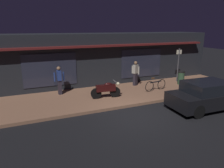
# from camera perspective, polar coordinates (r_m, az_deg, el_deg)

# --- Properties ---
(ground_plane) EXTENTS (60.00, 60.00, 0.00)m
(ground_plane) POSITION_cam_1_polar(r_m,az_deg,el_deg) (10.07, 6.65, -8.41)
(ground_plane) COLOR black
(sidewalk_slab) EXTENTS (18.00, 4.00, 0.15)m
(sidewalk_slab) POSITION_cam_1_polar(r_m,az_deg,el_deg) (12.55, -0.12, -3.09)
(sidewalk_slab) COLOR #8C6047
(sidewalk_slab) RESTS_ON ground_plane
(storefront_building) EXTENTS (18.00, 3.30, 3.60)m
(storefront_building) POSITION_cam_1_polar(r_m,az_deg,el_deg) (15.25, -5.15, 6.82)
(storefront_building) COLOR black
(storefront_building) RESTS_ON ground_plane
(motorcycle) EXTENTS (1.70, 0.55, 0.97)m
(motorcycle) POSITION_cam_1_polar(r_m,az_deg,el_deg) (11.74, -1.57, -1.47)
(motorcycle) COLOR black
(motorcycle) RESTS_ON sidewalk_slab
(bicycle_parked) EXTENTS (1.65, 0.42, 0.91)m
(bicycle_parked) POSITION_cam_1_polar(r_m,az_deg,el_deg) (13.46, 11.77, -0.23)
(bicycle_parked) COLOR black
(bicycle_parked) RESTS_ON sidewalk_slab
(person_photographer) EXTENTS (0.61, 0.38, 1.67)m
(person_photographer) POSITION_cam_1_polar(r_m,az_deg,el_deg) (12.68, -14.13, 1.12)
(person_photographer) COLOR #28232D
(person_photographer) RESTS_ON sidewalk_slab
(person_bystander) EXTENTS (0.44, 0.59, 1.67)m
(person_bystander) POSITION_cam_1_polar(r_m,az_deg,el_deg) (14.29, 6.38, 3.05)
(person_bystander) COLOR #28232D
(person_bystander) RESTS_ON sidewalk_slab
(sign_post) EXTENTS (0.44, 0.09, 2.40)m
(sign_post) POSITION_cam_1_polar(r_m,az_deg,el_deg) (15.96, 17.56, 5.48)
(sign_post) COLOR #47474C
(sign_post) RESTS_ON sidewalk_slab
(trash_bin) EXTENTS (0.48, 0.48, 0.93)m
(trash_bin) POSITION_cam_1_polar(r_m,az_deg,el_deg) (15.38, 18.26, 1.69)
(trash_bin) COLOR #2D4C33
(trash_bin) RESTS_ON sidewalk_slab
(parked_car_near) EXTENTS (4.16, 1.91, 1.42)m
(parked_car_near) POSITION_cam_1_polar(r_m,az_deg,el_deg) (11.62, 24.66, -2.79)
(parked_car_near) COLOR black
(parked_car_near) RESTS_ON ground_plane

